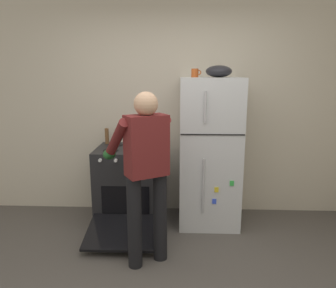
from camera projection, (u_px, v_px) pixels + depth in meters
The scene contains 8 objects.
kitchen_wall_back at pixel (174, 106), 4.01m from camera, with size 6.00×0.10×2.70m, color beige.
refrigerator at pixel (209, 152), 3.73m from camera, with size 0.68×0.72×1.70m.
stove_range at pixel (130, 185), 3.84m from camera, with size 0.76×1.20×0.90m.
person_cook at pixel (145, 164), 2.88m from camera, with size 0.67×0.73×1.60m.
red_pot at pixel (142, 144), 3.69m from camera, with size 0.34×0.24×0.11m.
coffee_mug at pixel (195, 73), 3.60m from camera, with size 0.11×0.08×0.10m.
pepper_mill at pixel (107, 136), 3.95m from camera, with size 0.05×0.05×0.19m, color brown.
mixing_bowl at pixel (219, 71), 3.53m from camera, with size 0.29×0.29×0.13m, color black.
Camera 1 is at (0.09, -2.07, 1.75)m, focal length 34.42 mm.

